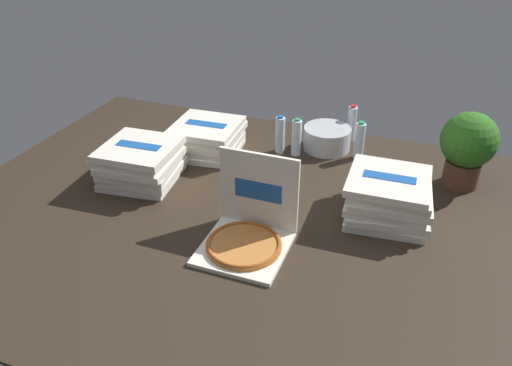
% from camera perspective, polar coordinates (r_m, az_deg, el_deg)
% --- Properties ---
extents(ground_plane, '(3.20, 2.40, 0.02)m').
position_cam_1_polar(ground_plane, '(2.66, -1.49, -3.67)').
color(ground_plane, '#2D2319').
extents(open_pizza_box, '(0.40, 0.41, 0.42)m').
position_cam_1_polar(open_pizza_box, '(2.39, -0.94, -5.55)').
color(open_pizza_box, silver).
rests_on(open_pizza_box, ground_plane).
extents(pizza_stack_right_near, '(0.45, 0.45, 0.20)m').
position_cam_1_polar(pizza_stack_right_near, '(3.23, -5.62, 5.18)').
color(pizza_stack_right_near, silver).
rests_on(pizza_stack_right_near, ground_plane).
extents(pizza_stack_right_mid, '(0.45, 0.45, 0.24)m').
position_cam_1_polar(pizza_stack_right_mid, '(2.65, 14.88, -1.56)').
color(pizza_stack_right_mid, silver).
rests_on(pizza_stack_right_mid, ground_plane).
extents(pizza_stack_center_far, '(0.46, 0.46, 0.24)m').
position_cam_1_polar(pizza_stack_center_far, '(2.96, -13.05, 2.28)').
color(pizza_stack_center_far, silver).
rests_on(pizza_stack_center_far, ground_plane).
extents(ice_bucket, '(0.31, 0.31, 0.15)m').
position_cam_1_polar(ice_bucket, '(3.30, 8.11, 5.10)').
color(ice_bucket, '#B7BABF').
rests_on(ice_bucket, ground_plane).
extents(water_bottle_0, '(0.06, 0.06, 0.25)m').
position_cam_1_polar(water_bottle_0, '(3.20, 11.74, 4.75)').
color(water_bottle_0, silver).
rests_on(water_bottle_0, ground_plane).
extents(water_bottle_1, '(0.06, 0.06, 0.25)m').
position_cam_1_polar(water_bottle_1, '(3.43, 10.87, 6.71)').
color(water_bottle_1, silver).
rests_on(water_bottle_1, ground_plane).
extents(water_bottle_2, '(0.06, 0.06, 0.25)m').
position_cam_1_polar(water_bottle_2, '(3.22, 2.77, 5.56)').
color(water_bottle_2, silver).
rests_on(water_bottle_2, ground_plane).
extents(water_bottle_3, '(0.06, 0.06, 0.25)m').
position_cam_1_polar(water_bottle_3, '(3.18, 4.66, 5.20)').
color(water_bottle_3, silver).
rests_on(water_bottle_3, ground_plane).
extents(potted_plant, '(0.31, 0.31, 0.44)m').
position_cam_1_polar(potted_plant, '(3.02, 23.07, 3.95)').
color(potted_plant, '#513323').
rests_on(potted_plant, ground_plane).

